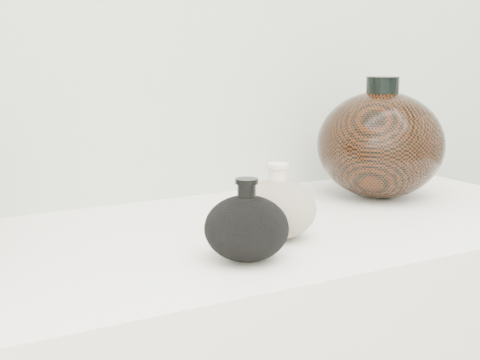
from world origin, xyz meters
TOP-DOWN VIEW (x-y plane):
  - black_gourd_vase at (-0.05, 0.81)m, footprint 0.14×0.14m
  - cream_gourd_vase at (0.04, 0.88)m, footprint 0.11×0.11m
  - right_round_pot at (0.35, 1.02)m, footprint 0.25×0.25m

SIDE VIEW (x-z plane):
  - black_gourd_vase at x=-0.05m, z-range 0.89..1.00m
  - cream_gourd_vase at x=0.04m, z-range 0.89..1.00m
  - right_round_pot at x=0.35m, z-range 0.89..1.11m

